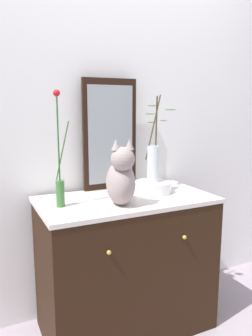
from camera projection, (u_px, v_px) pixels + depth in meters
ground_plane at (126, 325)px, 2.13m from camera, size 6.00×6.00×0.00m
wall_back at (103, 119)px, 2.20m from camera, size 4.40×0.08×2.60m
sideboard at (126, 264)px, 2.05m from camera, size 1.04×0.57×0.85m
mirror_leaning at (110, 135)px, 2.14m from camera, size 0.36×0.03×0.71m
cat_sitting at (121, 178)px, 1.81m from camera, size 0.21×0.43×0.37m
vase_slim_green at (60, 177)px, 1.77m from camera, size 0.08×0.05×0.62m
bowl_porcelain at (153, 187)px, 2.09m from camera, size 0.23×0.23×0.07m
vase_glass_clear at (154, 160)px, 2.06m from camera, size 0.17×0.18×0.54m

